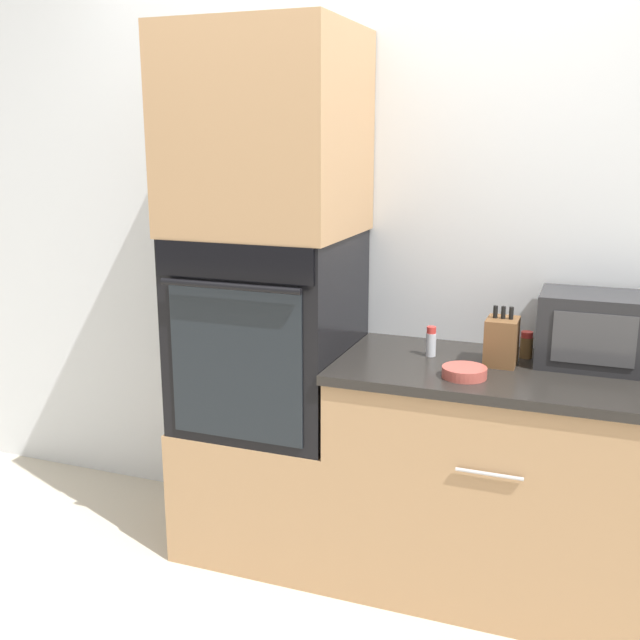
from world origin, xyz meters
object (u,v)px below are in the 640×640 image
object	(u,v)px
condiment_jar_near	(526,345)
condiment_jar_mid	(431,342)
microwave	(602,330)
bowl	(464,372)
wall_oven	(269,330)
knife_block	(502,341)

from	to	relation	value
condiment_jar_near	condiment_jar_mid	xyz separation A→B (m)	(-0.34, -0.10, 0.01)
microwave	condiment_jar_mid	distance (m)	0.61
microwave	bowl	xyz separation A→B (m)	(-0.43, -0.30, -0.11)
bowl	wall_oven	bearing A→B (deg)	169.54
bowl	condiment_jar_mid	xyz separation A→B (m)	(-0.16, 0.21, 0.04)
knife_block	condiment_jar_mid	xyz separation A→B (m)	(-0.26, 0.01, -0.03)
microwave	condiment_jar_near	xyz separation A→B (m)	(-0.26, 0.01, -0.08)
microwave	knife_block	distance (m)	0.35
wall_oven	knife_block	size ratio (longest dim) A/B	3.56
knife_block	condiment_jar_near	world-z (taller)	knife_block
wall_oven	condiment_jar_near	distance (m)	0.99
wall_oven	bowl	bearing A→B (deg)	-10.46
wall_oven	knife_block	xyz separation A→B (m)	(0.89, 0.05, 0.03)
knife_block	condiment_jar_mid	world-z (taller)	knife_block
microwave	bowl	bearing A→B (deg)	-145.05
wall_oven	knife_block	distance (m)	0.90
wall_oven	knife_block	bearing A→B (deg)	3.23
bowl	condiment_jar_near	bearing A→B (deg)	61.38
microwave	bowl	world-z (taller)	microwave
bowl	condiment_jar_near	world-z (taller)	condiment_jar_near
condiment_jar_mid	wall_oven	bearing A→B (deg)	-174.25
microwave	knife_block	xyz separation A→B (m)	(-0.34, -0.10, -0.05)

